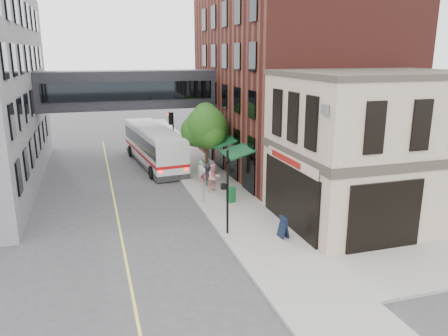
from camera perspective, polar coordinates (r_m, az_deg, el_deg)
ground at (r=21.57m, az=1.04°, el=-10.98°), size 120.00×120.00×0.00m
sidewalk_main at (r=34.71m, az=-2.98°, el=-0.77°), size 4.00×60.00×0.15m
corner_building at (r=25.90m, az=18.89°, el=2.49°), size 10.19×8.12×8.45m
brick_building at (r=37.17m, az=8.71°, el=10.95°), size 13.76×18.00×14.00m
skyway_bridge at (r=36.69m, az=-12.40°, el=9.97°), size 14.00×3.18×3.00m
traffic_signal_near at (r=22.37m, az=0.39°, el=-1.82°), size 0.44×0.22×4.60m
traffic_signal_far at (r=36.51m, az=-6.87°, el=5.17°), size 0.53×0.28×4.50m
street_sign_pole at (r=27.29m, az=-2.71°, el=-1.05°), size 0.08×0.75×3.00m
street_tree at (r=33.18m, az=-2.41°, el=5.30°), size 3.80×3.20×5.60m
lane_marking at (r=29.97m, az=-14.18°, el=-3.89°), size 0.12×40.00×0.01m
bus at (r=37.93m, az=-9.17°, el=3.06°), size 3.83×12.01×3.18m
pedestrian_a at (r=32.10m, az=-2.92°, el=-0.43°), size 0.65×0.49×1.61m
pedestrian_b at (r=29.88m, az=-1.36°, el=-1.26°), size 1.05×0.89×1.93m
pedestrian_c at (r=31.24m, az=-2.11°, el=-0.86°), size 1.15×0.82×1.61m
newspaper_box at (r=27.88m, az=0.91°, el=-3.50°), size 0.58×0.55×0.95m
sandwich_board at (r=22.85m, az=7.77°, el=-7.63°), size 0.45×0.66×1.13m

